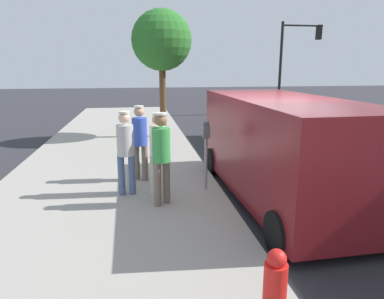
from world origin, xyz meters
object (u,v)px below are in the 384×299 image
(pedestrian_in_green, at_px, (161,153))
(parked_van, at_px, (283,147))
(pedestrian_in_white, at_px, (158,148))
(traffic_light_corner, at_px, (295,53))
(pedestrian_in_blue, at_px, (140,138))
(pedestrian_in_gray, at_px, (125,147))
(fire_hydrant, at_px, (275,289))
(street_tree, at_px, (162,41))
(parking_meter_near, at_px, (206,143))

(pedestrian_in_green, distance_m, parked_van, 2.50)
(pedestrian_in_white, height_order, traffic_light_corner, traffic_light_corner)
(pedestrian_in_green, height_order, pedestrian_in_blue, pedestrian_in_green)
(pedestrian_in_gray, height_order, pedestrian_in_blue, pedestrian_in_blue)
(pedestrian_in_gray, distance_m, fire_hydrant, 4.41)
(pedestrian_in_blue, bearing_deg, fire_hydrant, 104.38)
(parked_van, distance_m, street_tree, 7.29)
(pedestrian_in_white, bearing_deg, fire_hydrant, 102.78)
(pedestrian_in_white, bearing_deg, traffic_light_corner, -124.75)
(pedestrian_in_blue, relative_size, street_tree, 0.38)
(pedestrian_in_gray, bearing_deg, street_tree, -101.32)
(pedestrian_in_green, relative_size, fire_hydrant, 2.08)
(parked_van, distance_m, fire_hydrant, 4.01)
(pedestrian_in_gray, xyz_separation_m, parked_van, (-3.18, 0.45, 0.00))
(pedestrian_in_blue, xyz_separation_m, traffic_light_corner, (-9.01, -11.52, 2.36))
(parking_meter_near, height_order, traffic_light_corner, traffic_light_corner)
(pedestrian_in_blue, bearing_deg, parking_meter_near, 147.83)
(street_tree, bearing_deg, pedestrian_in_gray, 78.68)
(pedestrian_in_green, bearing_deg, parking_meter_near, -144.41)
(pedestrian_in_white, distance_m, pedestrian_in_gray, 0.66)
(pedestrian_in_white, relative_size, street_tree, 0.37)
(parked_van, relative_size, traffic_light_corner, 1.01)
(pedestrian_in_gray, bearing_deg, fire_hydrant, 111.15)
(fire_hydrant, bearing_deg, pedestrian_in_blue, -75.62)
(pedestrian_in_white, distance_m, pedestrian_in_blue, 1.01)
(pedestrian_in_gray, bearing_deg, traffic_light_corner, -126.82)
(pedestrian_in_green, distance_m, fire_hydrant, 3.58)
(pedestrian_in_blue, distance_m, fire_hydrant, 5.19)
(pedestrian_in_green, relative_size, pedestrian_in_blue, 1.02)
(pedestrian_in_white, height_order, pedestrian_in_green, pedestrian_in_green)
(parking_meter_near, relative_size, pedestrian_in_white, 0.90)
(parked_van, xyz_separation_m, fire_hydrant, (1.60, 3.63, -0.59))
(parked_van, bearing_deg, pedestrian_in_blue, -25.33)
(pedestrian_in_white, relative_size, traffic_light_corner, 0.33)
(street_tree, bearing_deg, pedestrian_in_blue, 79.91)
(pedestrian_in_white, xyz_separation_m, pedestrian_in_green, (-0.02, 0.63, 0.06))
(pedestrian_in_white, bearing_deg, pedestrian_in_gray, -2.65)
(pedestrian_in_blue, relative_size, fire_hydrant, 2.03)
(pedestrian_in_green, distance_m, pedestrian_in_blue, 1.63)
(pedestrian_in_gray, relative_size, street_tree, 0.38)
(parking_meter_near, distance_m, pedestrian_in_green, 1.22)
(parked_van, bearing_deg, pedestrian_in_white, -9.45)
(pedestrian_in_gray, distance_m, pedestrian_in_blue, 0.96)
(parked_van, bearing_deg, street_tree, -73.40)
(pedestrian_in_blue, bearing_deg, pedestrian_in_gray, 71.90)
(parking_meter_near, bearing_deg, pedestrian_in_white, 4.29)
(pedestrian_in_green, bearing_deg, pedestrian_in_blue, -76.27)
(fire_hydrant, bearing_deg, traffic_light_corner, -115.09)
(parking_meter_near, distance_m, pedestrian_in_white, 1.02)
(parking_meter_near, distance_m, pedestrian_in_gray, 1.68)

